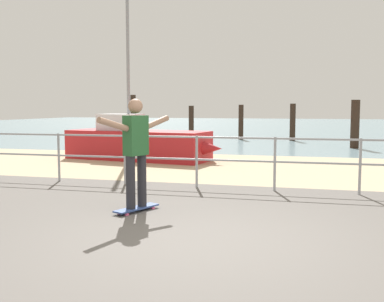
{
  "coord_description": "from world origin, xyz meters",
  "views": [
    {
      "loc": [
        1.2,
        -5.19,
        1.61
      ],
      "look_at": [
        -0.69,
        2.0,
        0.9
      ],
      "focal_mm": 43.15,
      "sensor_mm": 36.0,
      "label": 1
    }
  ],
  "objects": [
    {
      "name": "sailboat",
      "position": [
        -3.8,
        7.88,
        0.52
      ],
      "size": [
        5.06,
        2.13,
        5.4
      ],
      "color": "#B21E23",
      "rests_on": "ground"
    },
    {
      "name": "railing_fence",
      "position": [
        -1.01,
        3.6,
        0.7
      ],
      "size": [
        12.28,
        0.05,
        1.05
      ],
      "color": "#9EA0A5",
      "rests_on": "ground"
    },
    {
      "name": "groyne_post_4",
      "position": [
        2.78,
        13.67,
        0.95
      ],
      "size": [
        0.33,
        0.33,
        1.89
      ],
      "primitive_type": "cylinder",
      "color": "#332319",
      "rests_on": "ground"
    },
    {
      "name": "groyne_post_3",
      "position": [
        0.26,
        17.27,
        0.89
      ],
      "size": [
        0.27,
        0.27,
        1.78
      ],
      "primitive_type": "cylinder",
      "color": "#332319",
      "rests_on": "ground"
    },
    {
      "name": "sea_surface",
      "position": [
        0.0,
        35.0,
        0.0
      ],
      "size": [
        72.0,
        50.0,
        0.04
      ],
      "primitive_type": "cube",
      "color": "#75939E",
      "rests_on": "ground"
    },
    {
      "name": "ground_plane",
      "position": [
        0.0,
        -1.0,
        0.0
      ],
      "size": [
        24.0,
        10.0,
        0.04
      ],
      "primitive_type": "cube",
      "color": "#605B56",
      "rests_on": "ground"
    },
    {
      "name": "beach_strip",
      "position": [
        0.0,
        7.0,
        0.0
      ],
      "size": [
        24.0,
        6.0,
        0.04
      ],
      "primitive_type": "cube",
      "color": "tan",
      "rests_on": "ground"
    },
    {
      "name": "groyne_post_2",
      "position": [
        -2.25,
        17.52,
        0.86
      ],
      "size": [
        0.25,
        0.25,
        1.73
      ],
      "primitive_type": "cylinder",
      "color": "#332319",
      "rests_on": "ground"
    },
    {
      "name": "skateboarder",
      "position": [
        -1.38,
        1.29,
        1.02
      ],
      "size": [
        0.66,
        1.36,
        1.65
      ],
      "color": "#26262B",
      "rests_on": "skateboard"
    },
    {
      "name": "groyne_post_0",
      "position": [
        -7.28,
        15.84,
        1.1
      ],
      "size": [
        0.26,
        0.26,
        2.2
      ],
      "primitive_type": "cylinder",
      "color": "#332319",
      "rests_on": "ground"
    },
    {
      "name": "groyne_post_1",
      "position": [
        -4.77,
        17.39,
        0.84
      ],
      "size": [
        0.26,
        0.26,
        1.68
      ],
      "primitive_type": "cylinder",
      "color": "#332319",
      "rests_on": "ground"
    },
    {
      "name": "skateboard",
      "position": [
        -1.38,
        1.29,
        0.07
      ],
      "size": [
        0.5,
        0.81,
        0.08
      ],
      "color": "#334C8C",
      "rests_on": "ground"
    }
  ]
}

